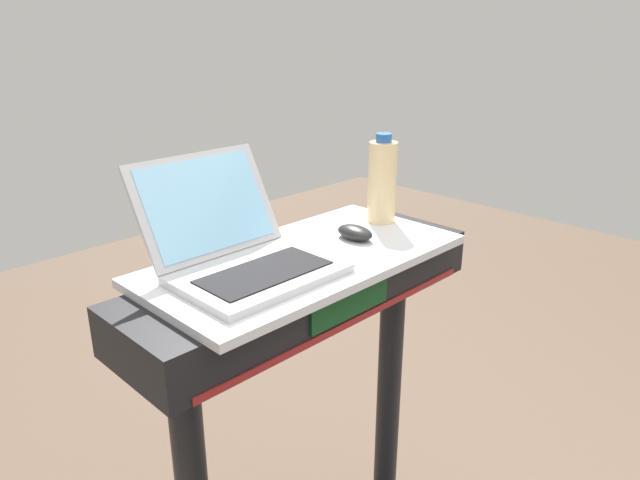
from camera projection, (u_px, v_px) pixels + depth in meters
desk_board at (304, 259)px, 1.34m from camera, size 0.74×0.37×0.02m
laptop at (241, 250)px, 1.24m from camera, size 0.33×0.35×0.23m
computer_mouse at (355, 232)px, 1.44m from camera, size 0.06×0.10×0.03m
water_bottle at (382, 181)px, 1.53m from camera, size 0.07×0.07×0.23m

